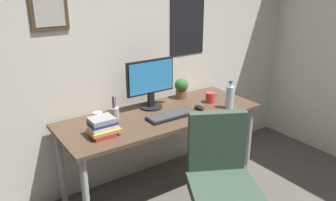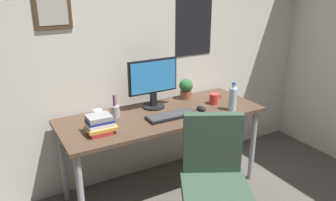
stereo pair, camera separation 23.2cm
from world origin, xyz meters
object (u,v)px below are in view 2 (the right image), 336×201
coffee_mug_far (214,99)px  pen_cup (115,111)px  computer_mouse (201,109)px  book_stack_left (100,125)px  keyboard (172,116)px  monitor (153,81)px  water_bottle (233,99)px  potted_plant (186,88)px  office_chair (214,176)px  coffee_mug_near (99,115)px

coffee_mug_far → pen_cup: size_ratio=0.62×
computer_mouse → pen_cup: size_ratio=0.55×
pen_cup → book_stack_left: 0.32m
book_stack_left → keyboard: bearing=0.6°
monitor → book_stack_left: monitor is taller
water_bottle → potted_plant: water_bottle is taller
monitor → book_stack_left: size_ratio=2.10×
office_chair → computer_mouse: 0.73m
office_chair → pen_cup: office_chair is taller
keyboard → office_chair: bearing=-91.2°
computer_mouse → water_bottle: water_bottle is taller
keyboard → book_stack_left: book_stack_left is taller
coffee_mug_near → office_chair: bearing=-57.0°
book_stack_left → pen_cup: bearing=48.5°
water_bottle → pen_cup: (-0.94, 0.36, -0.05)m
computer_mouse → coffee_mug_near: 0.88m
coffee_mug_far → monitor: bearing=159.4°
potted_plant → coffee_mug_near: bearing=-172.6°
keyboard → book_stack_left: bearing=-179.4°
coffee_mug_near → potted_plant: (0.90, 0.12, 0.06)m
water_bottle → coffee_mug_near: water_bottle is taller
coffee_mug_near → potted_plant: bearing=7.4°
computer_mouse → coffee_mug_far: 0.22m
potted_plant → pen_cup: 0.76m
office_chair → potted_plant: 1.07m
office_chair → pen_cup: bearing=114.5°
coffee_mug_near → potted_plant: size_ratio=0.58×
computer_mouse → coffee_mug_near: bearing=165.9°
monitor → computer_mouse: monitor is taller
book_stack_left → computer_mouse: bearing=0.5°
monitor → coffee_mug_far: 0.59m
computer_mouse → coffee_mug_far: (0.20, 0.08, 0.03)m
office_chair → keyboard: bearing=88.8°
office_chair → coffee_mug_far: size_ratio=7.63×
computer_mouse → coffee_mug_near: (-0.85, 0.22, 0.03)m
monitor → book_stack_left: bearing=-153.9°
monitor → pen_cup: (-0.38, -0.05, -0.19)m
pen_cup → office_chair: bearing=-65.5°
coffee_mug_far → pen_cup: pen_cup is taller
computer_mouse → keyboard: bearing=-179.8°
computer_mouse → potted_plant: (0.05, 0.33, 0.09)m
water_bottle → monitor: bearing=144.5°
book_stack_left → office_chair: bearing=-45.4°
keyboard → potted_plant: size_ratio=2.21×
monitor → pen_cup: 0.42m
water_bottle → coffee_mug_near: size_ratio=2.22×
pen_cup → keyboard: bearing=-30.3°
coffee_mug_near → coffee_mug_far: (1.05, -0.13, -0.00)m
pen_cup → water_bottle: bearing=-20.7°
monitor → coffee_mug_near: 0.57m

